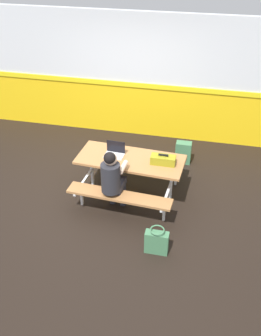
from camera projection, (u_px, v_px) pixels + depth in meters
name	position (u px, v px, depth m)	size (l,w,h in m)	color
ground_plane	(107.00, 191.00, 6.84)	(10.00, 10.00, 0.02)	black
accent_backdrop	(134.00, 79.00, 7.97)	(8.00, 0.14, 2.60)	yellow
picnic_table_main	(130.00, 167.00, 6.44)	(1.81, 1.65, 0.74)	#9E6B3D
student_nearer	(112.00, 177.00, 5.95)	(0.38, 0.53, 1.21)	#2D2D38
laptop_silver	(115.00, 152.00, 6.42)	(0.33, 0.24, 0.22)	silver
toolbox_grey	(163.00, 160.00, 6.18)	(0.40, 0.18, 0.18)	olive
backpack_dark	(183.00, 152.00, 7.51)	(0.30, 0.22, 0.44)	#3F724C
tote_bag_bright	(157.00, 242.00, 5.50)	(0.34, 0.21, 0.43)	#3F724C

